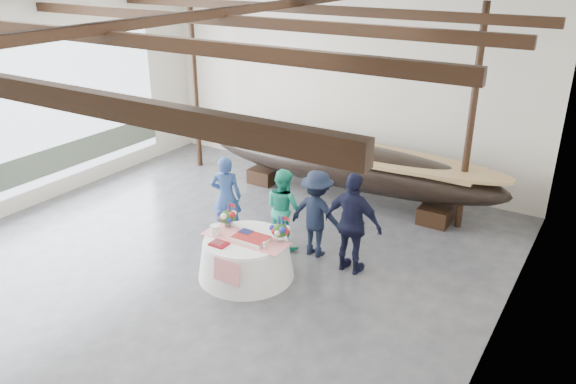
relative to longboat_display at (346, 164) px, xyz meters
The scene contains 13 objects.
floor 4.80m from the longboat_display, 100.35° to the right, with size 10.00×12.00×0.01m, color #3D3D42.
wall_back 2.11m from the longboat_display, 121.98° to the left, with size 10.00×0.02×4.50m, color silver.
wall_right 6.38m from the longboat_display, 48.19° to the right, with size 0.02×12.00×4.50m, color silver.
ceiling 5.95m from the longboat_display, 100.35° to the right, with size 10.00×12.00×0.01m, color white.
pavilion_structure 5.03m from the longboat_display, 102.44° to the right, with size 9.80×11.76×4.50m.
open_bay 6.91m from the longboat_display, 147.86° to the right, with size 0.03×7.00×3.20m.
longboat_display is the anchor object (origin of this frame).
banquet_table 3.96m from the longboat_display, 89.63° to the right, with size 1.69×1.69×0.73m.
tabletop_items 3.78m from the longboat_display, 90.15° to the right, with size 1.58×0.95×0.40m.
guest_woman_blue 3.09m from the longboat_display, 113.29° to the right, with size 0.61×0.40×1.67m, color navy.
guest_woman_teal 2.63m from the longboat_display, 90.28° to the right, with size 0.77×0.60×1.58m, color #1FA07D.
guest_man_left 2.68m from the longboat_display, 74.94° to the right, with size 1.08×0.62×1.67m, color black.
guest_man_right 3.20m from the longboat_display, 61.28° to the right, with size 1.10×0.46×1.87m, color black.
Camera 1 is at (6.06, -6.21, 5.27)m, focal length 35.00 mm.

